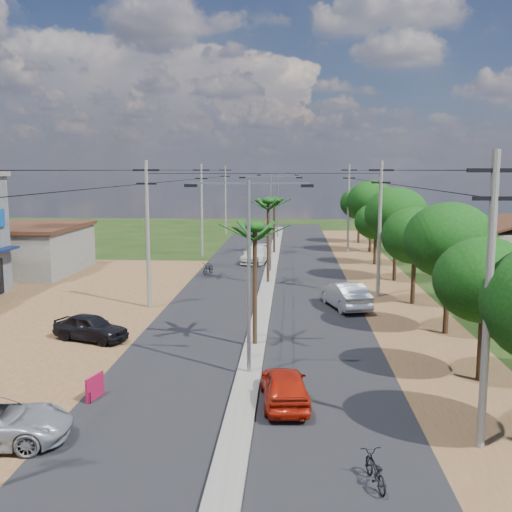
{
  "coord_description": "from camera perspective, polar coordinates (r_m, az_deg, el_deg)",
  "views": [
    {
      "loc": [
        1.69,
        -23.61,
        8.41
      ],
      "look_at": [
        -0.53,
        13.9,
        3.0
      ],
      "focal_mm": 42.0,
      "sensor_mm": 36.0,
      "label": 1
    }
  ],
  "objects": [
    {
      "name": "streetlight_mid",
      "position": [
        48.77,
        1.39,
        3.93
      ],
      "size": [
        5.1,
        0.18,
        8.0
      ],
      "color": "gray",
      "rests_on": "ground"
    },
    {
      "name": "tree_east_h",
      "position": [
        70.15,
        9.81,
        4.99
      ],
      "size": [
        4.4,
        4.4,
        6.52
      ],
      "color": "black",
      "rests_on": "ground"
    },
    {
      "name": "car_silver_mid",
      "position": [
        37.01,
        8.46,
        -3.74
      ],
      "size": [
        3.01,
        5.23,
        1.63
      ],
      "primitive_type": "imported",
      "rotation": [
        0.0,
        0.0,
        3.42
      ],
      "color": "gray",
      "rests_on": "ground"
    },
    {
      "name": "tree_east_g",
      "position": [
        62.22,
        10.91,
        5.13
      ],
      "size": [
        5.0,
        5.0,
        7.38
      ],
      "color": "black",
      "rests_on": "ground"
    },
    {
      "name": "utility_pole_w_c",
      "position": [
        58.38,
        -5.2,
        4.57
      ],
      "size": [
        1.6,
        0.24,
        9.0
      ],
      "color": "#605E56",
      "rests_on": "ground"
    },
    {
      "name": "tree_east_b",
      "position": [
        25.18,
        20.94,
        -2.18
      ],
      "size": [
        4.0,
        4.0,
        5.83
      ],
      "color": "black",
      "rests_on": "ground"
    },
    {
      "name": "moto_rider_west_b",
      "position": [
        51.22,
        0.11,
        -0.72
      ],
      "size": [
        0.61,
        1.6,
        0.94
      ],
      "primitive_type": "imported",
      "rotation": [
        0.0,
        0.0,
        -0.11
      ],
      "color": "black",
      "rests_on": "ground"
    },
    {
      "name": "roadside_sign",
      "position": [
        23.34,
        -15.11,
        -12.0
      ],
      "size": [
        0.34,
        1.11,
        0.94
      ],
      "rotation": [
        0.0,
        0.0,
        -0.24
      ],
      "color": "maroon",
      "rests_on": "ground"
    },
    {
      "name": "car_red_near",
      "position": [
        22.03,
        2.75,
        -12.34
      ],
      "size": [
        2.0,
        4.16,
        1.37
      ],
      "primitive_type": "imported",
      "rotation": [
        0.0,
        0.0,
        3.24
      ],
      "color": "#971608",
      "rests_on": "ground"
    },
    {
      "name": "dirt_shoulder_east",
      "position": [
        40.1,
        13.12,
        -4.11
      ],
      "size": [
        5.0,
        90.0,
        0.03
      ],
      "primitive_type": "cube",
      "color": "brown",
      "rests_on": "ground"
    },
    {
      "name": "road",
      "position": [
        39.55,
        0.86,
        -4.06
      ],
      "size": [
        12.0,
        110.0,
        0.04
      ],
      "primitive_type": "cube",
      "color": "black",
      "rests_on": "ground"
    },
    {
      "name": "car_parked_dark",
      "position": [
        30.93,
        -15.47,
        -6.62
      ],
      "size": [
        4.18,
        2.84,
        1.32
      ],
      "primitive_type": "imported",
      "rotation": [
        0.0,
        0.0,
        1.2
      ],
      "color": "black",
      "rests_on": "ground"
    },
    {
      "name": "palm_median_near",
      "position": [
        27.81,
        -0.11,
        2.26
      ],
      "size": [
        2.0,
        2.0,
        6.15
      ],
      "color": "black",
      "rests_on": "ground"
    },
    {
      "name": "streetlight_near",
      "position": [
        23.95,
        -0.69,
        -0.51
      ],
      "size": [
        5.1,
        0.18,
        8.0
      ],
      "color": "gray",
      "rests_on": "ground"
    },
    {
      "name": "utility_pole_w_d",
      "position": [
        79.17,
        -2.94,
        5.54
      ],
      "size": [
        1.6,
        0.24,
        9.0
      ],
      "color": "#605E56",
      "rests_on": "ground"
    },
    {
      "name": "tree_east_c",
      "position": [
        31.84,
        17.94,
        1.4
      ],
      "size": [
        4.6,
        4.6,
        6.83
      ],
      "color": "black",
      "rests_on": "ground"
    },
    {
      "name": "tree_east_f",
      "position": [
        54.32,
        11.34,
        3.26
      ],
      "size": [
        3.8,
        3.8,
        5.52
      ],
      "color": "black",
      "rests_on": "ground"
    },
    {
      "name": "streetlight_far",
      "position": [
        73.72,
        2.07,
        5.37
      ],
      "size": [
        5.1,
        0.18,
        8.0
      ],
      "color": "gray",
      "rests_on": "ground"
    },
    {
      "name": "utility_pole_e_a",
      "position": [
        18.9,
        21.27,
        -3.52
      ],
      "size": [
        1.6,
        0.24,
        9.0
      ],
      "color": "#605E56",
      "rests_on": "ground"
    },
    {
      "name": "utility_pole_e_b",
      "position": [
        40.2,
        11.7,
        2.81
      ],
      "size": [
        1.6,
        0.24,
        9.0
      ],
      "color": "#605E56",
      "rests_on": "ground"
    },
    {
      "name": "palm_median_far",
      "position": [
        59.72,
        1.76,
        5.17
      ],
      "size": [
        2.0,
        2.0,
        5.85
      ],
      "color": "black",
      "rests_on": "ground"
    },
    {
      "name": "median",
      "position": [
        42.47,
        1.04,
        -3.11
      ],
      "size": [
        1.0,
        90.0,
        0.18
      ],
      "primitive_type": "cube",
      "color": "#605E56",
      "rests_on": "ground"
    },
    {
      "name": "ground",
      "position": [
        25.12,
        -0.68,
        -11.37
      ],
      "size": [
        160.0,
        160.0,
        0.0
      ],
      "primitive_type": "plane",
      "color": "black",
      "rests_on": "ground"
    },
    {
      "name": "palm_median_mid",
      "position": [
        43.71,
        1.17,
        4.9
      ],
      "size": [
        2.0,
        2.0,
        6.55
      ],
      "color": "black",
      "rests_on": "ground"
    },
    {
      "name": "car_white_far",
      "position": [
        54.47,
        -0.01,
        0.1
      ],
      "size": [
        2.81,
        5.39,
        1.49
      ],
      "primitive_type": "imported",
      "rotation": [
        0.0,
        0.0,
        -0.14
      ],
      "color": "silver",
      "rests_on": "ground"
    },
    {
      "name": "utility_pole_w_b",
      "position": [
        36.84,
        -10.28,
        2.37
      ],
      "size": [
        1.6,
        0.24,
        9.0
      ],
      "color": "#605E56",
      "rests_on": "ground"
    },
    {
      "name": "moto_rider_east",
      "position": [
        17.29,
        11.27,
        -19.47
      ],
      "size": [
        0.84,
        1.71,
        0.86
      ],
      "primitive_type": "imported",
      "rotation": [
        0.0,
        0.0,
        3.32
      ],
      "color": "black",
      "rests_on": "ground"
    },
    {
      "name": "moto_rider_west_a",
      "position": [
        48.6,
        -4.57,
        -1.2
      ],
      "size": [
        1.1,
        2.01,
        1.0
      ],
      "primitive_type": "imported",
      "rotation": [
        0.0,
        0.0,
        -0.24
      ],
      "color": "black",
      "rests_on": "ground"
    },
    {
      "name": "low_shed",
      "position": [
        53.13,
        -21.93,
        0.63
      ],
      "size": [
        10.4,
        10.4,
        3.95
      ],
      "color": "#605E56",
      "rests_on": "ground"
    },
    {
      "name": "tree_east_e",
      "position": [
        46.41,
        13.22,
        3.87
      ],
      "size": [
        4.8,
        4.8,
        7.14
      ],
      "color": "black",
      "rests_on": "ground"
    },
    {
      "name": "tree_east_d",
      "position": [
        38.61,
        14.89,
        1.86
      ],
      "size": [
        4.2,
        4.2,
        6.13
      ],
      "color": "black",
      "rests_on": "ground"
    },
    {
      "name": "utility_pole_e_c",
      "position": [
        61.99,
        8.79,
        4.72
      ],
      "size": [
        1.6,
        0.24,
        9.0
      ],
      "color": "#605E56",
      "rests_on": "ground"
    }
  ]
}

